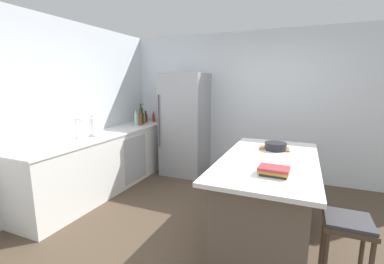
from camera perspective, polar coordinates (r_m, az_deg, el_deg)
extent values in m
plane|color=#4C3D2D|center=(3.18, 5.71, -22.02)|extent=(7.20, 7.20, 0.00)
cube|color=silver|center=(4.89, 13.89, 5.54)|extent=(6.00, 0.10, 2.60)
cube|color=silver|center=(4.13, -28.41, 3.64)|extent=(0.10, 6.00, 2.60)
cube|color=silver|center=(4.47, -18.19, -6.31)|extent=(0.61, 2.94, 0.90)
cube|color=white|center=(4.36, -18.55, -0.48)|extent=(0.64, 2.97, 0.03)
cube|color=#B2B5BA|center=(4.56, -12.19, -5.67)|extent=(0.01, 0.60, 0.75)
cube|color=brown|center=(3.10, 15.95, -14.08)|extent=(0.82, 1.71, 0.88)
cube|color=white|center=(2.94, 16.41, -5.93)|extent=(0.98, 1.91, 0.04)
cube|color=#93969B|center=(4.92, -1.51, 1.66)|extent=(0.78, 0.69, 1.88)
cylinder|color=#4C4C51|center=(4.74, -7.24, 2.38)|extent=(0.02, 0.02, 0.94)
cylinder|color=#473828|center=(2.79, 26.44, -21.16)|extent=(0.04, 0.04, 0.60)
cylinder|color=#473828|center=(2.83, 32.95, -21.31)|extent=(0.04, 0.04, 0.60)
cube|color=#473828|center=(2.52, 30.82, -16.83)|extent=(0.36, 0.36, 0.04)
cube|color=#38383D|center=(2.51, 30.90, -16.11)|extent=(0.34, 0.34, 0.03)
cylinder|color=silver|center=(4.06, -23.69, -1.29)|extent=(0.05, 0.05, 0.02)
cylinder|color=silver|center=(4.04, -23.85, 0.80)|extent=(0.02, 0.02, 0.28)
cylinder|color=silver|center=(3.97, -23.39, 2.45)|extent=(0.14, 0.02, 0.02)
cylinder|color=gray|center=(4.21, -20.68, -0.72)|extent=(0.14, 0.14, 0.01)
cylinder|color=white|center=(4.19, -20.81, 1.10)|extent=(0.11, 0.11, 0.26)
cylinder|color=gray|center=(4.17, -20.94, 3.14)|extent=(0.02, 0.02, 0.04)
cylinder|color=red|center=(5.40, -8.37, 3.02)|extent=(0.05, 0.05, 0.15)
cylinder|color=red|center=(5.39, -8.40, 4.05)|extent=(0.02, 0.02, 0.04)
cylinder|color=black|center=(5.38, -8.40, 4.35)|extent=(0.03, 0.03, 0.01)
cylinder|color=#5B3319|center=(5.37, -10.03, 2.98)|extent=(0.07, 0.07, 0.16)
cylinder|color=#5B3319|center=(5.36, -10.07, 4.11)|extent=(0.03, 0.03, 0.05)
cylinder|color=black|center=(5.35, -10.08, 4.47)|extent=(0.04, 0.04, 0.01)
cylinder|color=silver|center=(5.28, -10.56, 3.39)|extent=(0.07, 0.07, 0.26)
cylinder|color=silver|center=(5.26, -10.63, 5.36)|extent=(0.02, 0.02, 0.10)
cylinder|color=black|center=(5.26, -10.65, 5.99)|extent=(0.03, 0.03, 0.01)
cylinder|color=brown|center=(5.20, -10.79, 2.97)|extent=(0.09, 0.09, 0.21)
cylinder|color=brown|center=(5.18, -10.85, 4.56)|extent=(0.04, 0.04, 0.08)
cylinder|color=black|center=(5.18, -10.87, 5.06)|extent=(0.04, 0.04, 0.01)
cylinder|color=#19381E|center=(5.09, -11.01, 3.26)|extent=(0.07, 0.07, 0.29)
cylinder|color=#19381E|center=(5.07, -11.09, 5.40)|extent=(0.03, 0.03, 0.09)
cylinder|color=black|center=(5.06, -11.11, 5.97)|extent=(0.03, 0.03, 0.01)
cylinder|color=#994C23|center=(4.99, -11.17, 2.74)|extent=(0.05, 0.05, 0.23)
cylinder|color=#994C23|center=(4.97, -11.24, 4.46)|extent=(0.02, 0.02, 0.08)
cylinder|color=black|center=(4.97, -11.25, 4.96)|extent=(0.02, 0.02, 0.01)
cylinder|color=#8CB79E|center=(4.94, -12.06, 2.59)|extent=(0.08, 0.08, 0.22)
cylinder|color=#8CB79E|center=(4.92, -12.13, 4.27)|extent=(0.04, 0.04, 0.07)
cylinder|color=black|center=(4.92, -12.15, 4.75)|extent=(0.04, 0.04, 0.01)
cube|color=#2D2D33|center=(2.44, 17.33, -8.70)|extent=(0.23, 0.16, 0.02)
cube|color=gold|center=(2.44, 17.36, -8.18)|extent=(0.27, 0.18, 0.03)
cube|color=#A83338|center=(2.43, 17.39, -7.59)|extent=(0.27, 0.20, 0.03)
cylinder|color=black|center=(3.31, 17.72, -2.98)|extent=(0.26, 0.26, 0.09)
cube|color=#9E7042|center=(3.35, 17.47, -3.43)|extent=(0.36, 0.24, 0.02)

